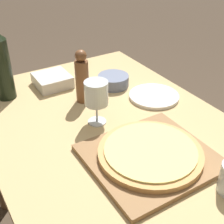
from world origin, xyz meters
TOP-DOWN VIEW (x-y plane):
  - dining_table at (0.00, 0.00)m, footprint 0.84×1.34m
  - cutting_board at (0.01, -0.15)m, footprint 0.37×0.35m
  - pizza at (0.01, -0.15)m, footprint 0.33×0.33m
  - wine_bottle at (-0.26, 0.48)m, footprint 0.08×0.08m
  - pepper_mill at (0.00, 0.29)m, footprint 0.05×0.05m
  - wine_glass at (-0.03, 0.12)m, footprint 0.08×0.08m
  - small_bowl at (0.17, 0.33)m, footprint 0.14×0.14m
  - dinner_plate at (0.26, 0.15)m, footprint 0.21×0.21m
  - food_container at (-0.05, 0.48)m, footprint 0.15×0.15m

SIDE VIEW (x-z plane):
  - dining_table at x=0.00m, z-range 0.27..1.01m
  - dinner_plate at x=0.26m, z-range 0.74..0.75m
  - cutting_board at x=0.01m, z-range 0.74..0.76m
  - small_bowl at x=0.17m, z-range 0.74..0.79m
  - food_container at x=-0.05m, z-range 0.74..0.79m
  - pizza at x=0.01m, z-range 0.76..0.78m
  - pepper_mill at x=0.00m, z-range 0.73..0.95m
  - wine_glass at x=-0.03m, z-range 0.77..0.94m
  - wine_bottle at x=-0.26m, z-range 0.71..1.07m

